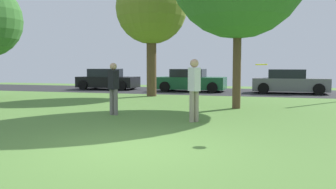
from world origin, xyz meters
The scene contains 9 objects.
ground_plane centered at (0.00, 0.00, 0.00)m, with size 44.00×44.00×0.00m, color #547F38.
road_strip centered at (0.00, 16.00, 0.00)m, with size 44.00×6.40×0.01m, color #28282B.
oak_tree_left centered at (-3.53, 11.66, 4.56)m, with size 3.72×3.72×6.47m.
person_thrower centered at (0.52, 3.75, 1.02)m, with size 0.39×0.38×1.81m.
person_bystander centered at (-2.33, 4.43, 0.95)m, with size 0.30×0.36×1.71m.
frisbee_disc centered at (2.44, 2.11, 1.65)m, with size 0.38×0.38×0.03m.
parked_car_black centered at (-8.20, 15.94, 0.64)m, with size 4.02×2.05×1.40m.
parked_car_green centered at (-2.31, 15.72, 0.65)m, with size 4.21×2.10×1.41m.
parked_car_grey centered at (3.57, 15.74, 0.65)m, with size 4.22×1.98×1.40m.
Camera 1 is at (2.72, -6.29, 1.63)m, focal length 38.28 mm.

